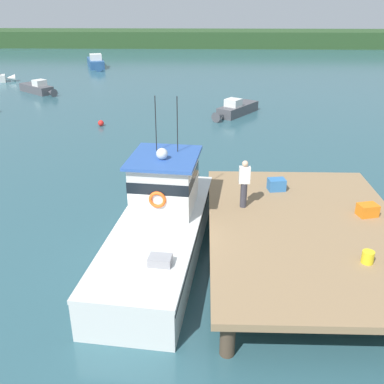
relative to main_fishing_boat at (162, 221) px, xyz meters
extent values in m
plane|color=#2D5660|center=(-0.27, -0.56, -1.01)|extent=(200.00, 200.00, 0.00)
cylinder|color=#4C3D2D|center=(1.93, -4.66, -0.51)|extent=(0.36, 0.36, 1.00)
cylinder|color=#4C3D2D|center=(1.93, 3.54, -0.51)|extent=(0.36, 0.36, 1.00)
cylinder|color=#4C3D2D|center=(7.13, 3.54, -0.51)|extent=(0.36, 0.36, 1.00)
cube|color=#937551|center=(4.53, -0.56, 0.09)|extent=(6.00, 9.00, 0.20)
cube|color=silver|center=(-0.07, -0.56, -0.46)|extent=(3.40, 8.23, 1.10)
cone|color=silver|center=(0.50, 4.31, -0.46)|extent=(1.30, 1.91, 1.10)
cube|color=black|center=(-0.07, -0.56, -0.01)|extent=(3.41, 8.08, 0.12)
cube|color=silver|center=(-0.07, -0.56, 0.15)|extent=(3.44, 8.24, 0.12)
cube|color=silver|center=(0.07, 0.63, 0.99)|extent=(2.14, 2.40, 1.80)
cube|color=black|center=(0.07, 0.63, 1.31)|extent=(2.16, 2.43, 0.36)
cube|color=#2D56A8|center=(0.07, 0.63, 1.94)|extent=(2.41, 2.73, 0.10)
sphere|color=white|center=(0.04, 0.33, 2.17)|extent=(0.36, 0.36, 0.36)
cylinder|color=black|center=(-0.22, 1.17, 2.89)|extent=(0.03, 0.03, 1.80)
cylinder|color=black|center=(0.48, 1.09, 2.89)|extent=(0.03, 0.03, 1.80)
cube|color=#939399|center=(0.23, -2.81, 0.27)|extent=(0.65, 0.51, 0.36)
torus|color=orange|center=(-0.79, -3.30, 0.15)|extent=(0.62, 0.62, 0.12)
torus|color=#EA5119|center=(-0.06, -0.50, 0.99)|extent=(0.55, 0.16, 0.54)
cube|color=#3370B2|center=(3.96, 2.16, 0.41)|extent=(0.66, 0.53, 0.43)
cube|color=orange|center=(6.58, 0.21, 0.39)|extent=(0.69, 0.57, 0.39)
cylinder|color=yellow|center=(5.68, -2.54, 0.36)|extent=(0.32, 0.32, 0.34)
cylinder|color=#383842|center=(2.66, 0.75, 0.62)|extent=(0.22, 0.22, 0.86)
cube|color=white|center=(2.66, 0.75, 1.33)|extent=(0.36, 0.22, 0.56)
sphere|color=beige|center=(2.66, 0.75, 1.72)|extent=(0.20, 0.20, 0.20)
cube|color=#285184|center=(-11.22, 39.24, -0.57)|extent=(2.97, 5.07, 0.88)
cone|color=#285184|center=(-10.27, 36.38, -0.57)|extent=(1.21, 1.42, 0.88)
cube|color=silver|center=(-10.95, 38.44, 0.20)|extent=(1.54, 1.53, 0.66)
cube|color=#4C4C51|center=(3.64, 17.94, -0.67)|extent=(3.08, 3.70, 0.67)
cone|color=#4C4C51|center=(2.32, 16.05, -0.67)|extent=(1.08, 1.14, 0.67)
cube|color=silver|center=(3.27, 17.41, -0.08)|extent=(1.30, 1.30, 0.50)
cone|color=silver|center=(-17.30, 29.96, -0.69)|extent=(1.06, 0.92, 0.64)
cube|color=#4C4C51|center=(-12.97, 24.82, -0.68)|extent=(3.48, 3.17, 0.65)
cone|color=#4C4C51|center=(-11.25, 23.38, -0.68)|extent=(1.11, 1.07, 0.65)
cube|color=silver|center=(-12.48, 24.41, -0.11)|extent=(1.27, 1.27, 0.49)
sphere|color=red|center=(-5.25, 14.64, -0.82)|extent=(0.38, 0.38, 0.38)
cube|color=#284723|center=(-0.27, 61.44, 0.19)|extent=(120.00, 8.00, 2.40)
camera|label=1|loc=(1.35, -12.59, 6.70)|focal=41.44mm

